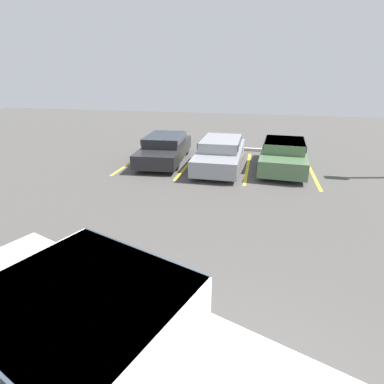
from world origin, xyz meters
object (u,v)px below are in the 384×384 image
at_px(wheel_stop_curb, 261,150).
at_px(parked_sedan_a, 165,147).
at_px(parked_sedan_b, 221,152).
at_px(parked_sedan_c, 283,154).
at_px(pickup_truck, 110,366).

bearing_deg(wheel_stop_curb, parked_sedan_a, -146.94).
bearing_deg(wheel_stop_curb, parked_sedan_b, -117.87).
relative_size(parked_sedan_b, parked_sedan_c, 1.08).
xyz_separation_m(pickup_truck, parked_sedan_a, (-2.83, 10.96, -0.22)).
bearing_deg(parked_sedan_b, parked_sedan_a, -98.91).
relative_size(parked_sedan_a, wheel_stop_curb, 2.44).
xyz_separation_m(parked_sedan_a, parked_sedan_c, (5.25, -0.14, 0.01)).
xyz_separation_m(parked_sedan_b, parked_sedan_c, (2.62, 0.26, -0.01)).
bearing_deg(pickup_truck, parked_sedan_c, 97.15).
height_order(parked_sedan_b, parked_sedan_c, parked_sedan_b).
height_order(pickup_truck, parked_sedan_a, pickup_truck).
bearing_deg(parked_sedan_a, parked_sedan_b, 76.71).
bearing_deg(pickup_truck, wheel_stop_curb, 103.50).
distance_m(parked_sedan_c, wheel_stop_curb, 3.16).
relative_size(pickup_truck, wheel_stop_curb, 3.13).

